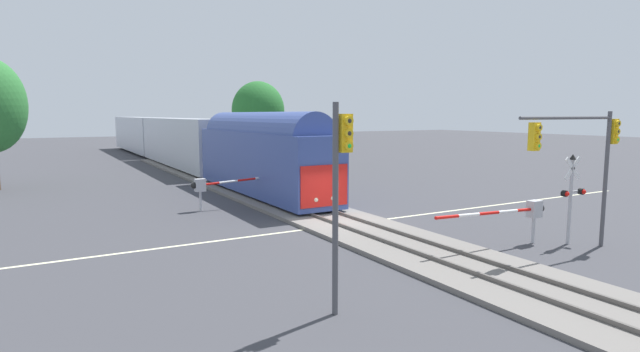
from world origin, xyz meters
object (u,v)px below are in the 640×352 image
object	(u,v)px
crossing_signal_mast	(572,190)
traffic_signal_near_left	(340,174)
crossing_gate_far	(212,185)
traffic_signal_near_right	(585,146)
commuter_train	(179,140)
elm_centre_background	(258,110)
crossing_gate_near	(523,211)

from	to	relation	value
crossing_signal_mast	traffic_signal_near_left	size ratio (longest dim) A/B	0.66
crossing_gate_far	traffic_signal_near_right	bearing A→B (deg)	-57.81
crossing_gate_far	traffic_signal_near_left	bearing A→B (deg)	-95.85
commuter_train	traffic_signal_near_right	bearing A→B (deg)	-82.20
crossing_gate_far	elm_centre_background	xyz separation A→B (m)	(10.57, 18.44, 4.27)
commuter_train	crossing_signal_mast	bearing A→B (deg)	-81.04
traffic_signal_near_right	elm_centre_background	distance (m)	33.95
traffic_signal_near_left	elm_centre_background	world-z (taller)	elm_centre_background
commuter_train	crossing_gate_far	world-z (taller)	commuter_train
crossing_gate_far	crossing_gate_near	bearing A→B (deg)	-58.06
crossing_gate_near	crossing_gate_far	world-z (taller)	same
commuter_train	traffic_signal_near_right	world-z (taller)	commuter_train
commuter_train	crossing_gate_near	world-z (taller)	commuter_train
traffic_signal_near_left	elm_centre_background	distance (m)	36.66
crossing_gate_near	crossing_signal_mast	bearing A→B (deg)	-24.40
commuter_train	crossing_gate_near	size ratio (longest dim) A/B	10.45
crossing_gate_near	crossing_gate_far	bearing A→B (deg)	121.94
crossing_gate_far	elm_centre_background	size ratio (longest dim) A/B	0.71
elm_centre_background	commuter_train	bearing A→B (deg)	137.02
commuter_train	traffic_signal_near_left	size ratio (longest dim) A/B	11.08
traffic_signal_near_left	crossing_gate_far	bearing A→B (deg)	84.15
crossing_gate_near	traffic_signal_near_left	xyz separation A→B (m)	(-10.23, -2.31, 2.37)
crossing_signal_mast	crossing_gate_far	distance (m)	17.95
commuter_train	traffic_signal_near_left	bearing A→B (deg)	-98.36
crossing_signal_mast	elm_centre_background	xyz separation A→B (m)	(0.15, 33.04, 3.41)
traffic_signal_near_right	traffic_signal_near_left	xyz separation A→B (m)	(-11.38, -0.61, -0.37)
commuter_train	crossing_gate_far	bearing A→B (deg)	-100.01
crossing_gate_far	traffic_signal_near_left	size ratio (longest dim) A/B	1.07
elm_centre_background	traffic_signal_near_right	bearing A→B (deg)	-91.41
crossing_gate_far	elm_centre_background	bearing A→B (deg)	60.19
commuter_train	traffic_signal_near_left	world-z (taller)	traffic_signal_near_left
crossing_signal_mast	crossing_gate_far	world-z (taller)	crossing_signal_mast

